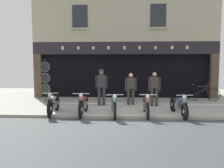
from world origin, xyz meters
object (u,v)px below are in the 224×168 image
motorcycle_left (54,103)px  advert_board_near (166,68)px  motorcycle_center_left (84,104)px  motorcycle_right (179,105)px  motorcycle_center_right (146,105)px  salesman_right (154,88)px  tyre_sign_pole (45,78)px  motorcycle_center (114,105)px  advert_board_far (183,67)px  leaning_bicycle (203,94)px  salesman_left (101,86)px  shopkeeper_center (131,87)px

motorcycle_left → advert_board_near: size_ratio=1.85×
motorcycle_center_left → motorcycle_right: size_ratio=0.97×
motorcycle_center_right → advert_board_near: 5.18m
salesman_right → advert_board_near: advert_board_near is taller
motorcycle_left → tyre_sign_pole: tyre_sign_pole is taller
advert_board_near → motorcycle_center: bearing=-120.5°
salesman_right → advert_board_far: size_ratio=1.60×
tyre_sign_pole → advert_board_far: 7.92m
tyre_sign_pole → advert_board_far: (7.65, 1.98, 0.60)m
motorcycle_left → motorcycle_center: 2.44m
motorcycle_center_left → motorcycle_center_right: (2.47, 0.07, -0.02)m
motorcycle_left → leaning_bicycle: size_ratio=1.13×
motorcycle_center → advert_board_far: size_ratio=2.00×
motorcycle_left → motorcycle_right: size_ratio=0.97×
advert_board_far → motorcycle_right: bearing=-106.1°
motorcycle_left → motorcycle_right: motorcycle_left is taller
motorcycle_right → advert_board_far: bearing=-110.6°
motorcycle_center → salesman_right: (1.83, 2.05, 0.47)m
salesman_left → advert_board_near: advert_board_near is taller
tyre_sign_pole → advert_board_near: (6.63, 1.98, 0.49)m
salesman_left → shopkeeper_center: salesman_left is taller
motorcycle_center_right → advert_board_far: advert_board_far is taller
motorcycle_center_right → leaning_bicycle: size_ratio=1.15×
motorcycle_center_right → motorcycle_right: size_ratio=0.99×
motorcycle_left → tyre_sign_pole: (-1.33, 2.77, 0.82)m
motorcycle_center_left → shopkeeper_center: size_ratio=1.27×
salesman_right → advert_board_far: 3.63m
motorcycle_center → advert_board_near: 5.81m
motorcycle_center_right → leaning_bicycle: 5.01m
motorcycle_right → advert_board_far: (1.37, 4.75, 1.44)m
motorcycle_right → tyre_sign_pole: bearing=-28.3°
salesman_left → tyre_sign_pole: bearing=-23.6°
tyre_sign_pole → salesman_left: bearing=-15.4°
motorcycle_center → motorcycle_center_right: bearing=-178.6°
shopkeeper_center → advert_board_near: bearing=-130.9°
advert_board_near → advert_board_far: 1.02m
motorcycle_center → salesman_right: size_ratio=1.25×
salesman_left → motorcycle_center_right: bearing=127.5°
motorcycle_center → salesman_left: (-0.70, 2.05, 0.55)m
leaning_bicycle → advert_board_far: bearing=45.2°
motorcycle_center → tyre_sign_pole: (-3.76, 2.89, 0.83)m
motorcycle_center_right → advert_board_near: advert_board_near is taller
advert_board_far → leaning_bicycle: advert_board_far is taller
tyre_sign_pole → motorcycle_right: bearing=-23.8°
motorcycle_center → advert_board_near: size_ratio=1.89×
motorcycle_center_left → advert_board_near: size_ratio=1.85×
motorcycle_left → leaning_bicycle: 8.02m
advert_board_far → motorcycle_center_left: bearing=-136.7°
motorcycle_left → advert_board_near: (5.31, 4.75, 1.31)m
motorcycle_center → shopkeeper_center: (0.72, 2.37, 0.44)m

